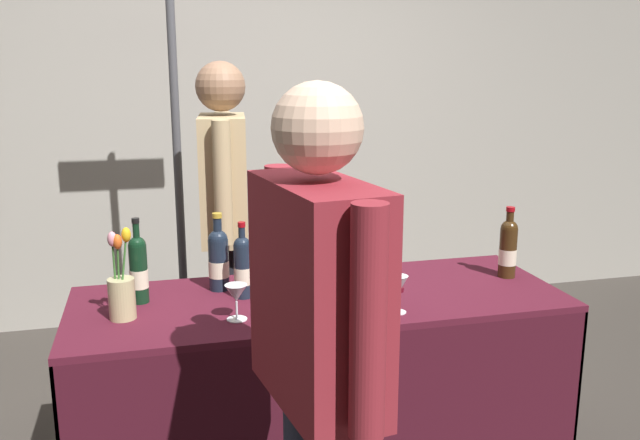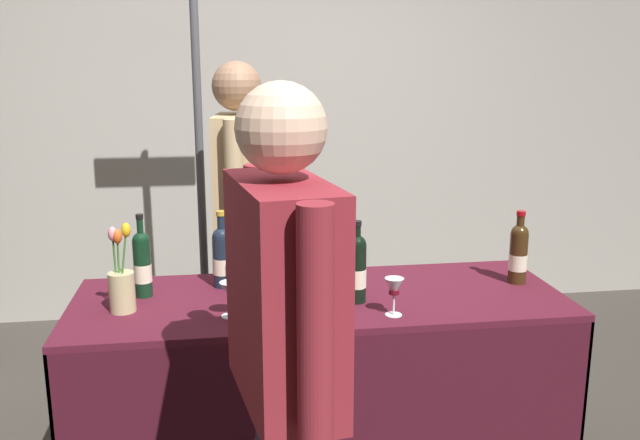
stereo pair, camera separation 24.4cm
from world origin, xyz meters
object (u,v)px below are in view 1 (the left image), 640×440
Objects in this scene: wine_glass_mid at (282,265)px; flower_vase at (122,292)px; vendor_presenter at (224,205)px; display_bottle_0 at (508,247)px; featured_wine_bottle at (337,253)px; wine_glass_near_vendor at (399,286)px; tasting_table at (320,354)px; taster_foreground_right at (318,338)px; wine_glass_near_taster at (236,294)px; booth_signpost at (176,118)px.

flower_vase is at bearing -162.87° from wine_glass_mid.
display_bottle_0 is at bearing 63.85° from vendor_presenter.
featured_wine_bottle is at bearing 173.75° from display_bottle_0.
display_bottle_0 is at bearing -6.25° from featured_wine_bottle.
display_bottle_0 is at bearing 25.45° from wine_glass_near_vendor.
vendor_presenter reaches higher than wine_glass_near_vendor.
vendor_presenter reaches higher than wine_glass_mid.
wine_glass_mid is (-0.12, 0.13, 0.34)m from tasting_table.
display_bottle_0 is 0.18× the size of taster_foreground_right.
featured_wine_bottle is 0.72m from display_bottle_0.
wine_glass_near_taster is (-0.22, -0.29, -0.00)m from wine_glass_mid.
vendor_presenter is 0.76× the size of booth_signpost.
booth_signpost is (-0.47, 1.15, 0.84)m from tasting_table.
vendor_presenter is at bearing 146.98° from display_bottle_0.
featured_wine_bottle is at bearing -27.45° from taster_foreground_right.
taster_foreground_right reaches higher than flower_vase.
flower_vase is at bearing -175.65° from tasting_table.
wine_glass_mid is at bearing 133.70° from wine_glass_near_vendor.
featured_wine_bottle is at bearing 11.96° from flower_vase.
wine_glass_mid is at bearing 53.52° from wine_glass_near_taster.
wine_glass_near_taster is 0.68m from taster_foreground_right.
taster_foreground_right is at bearing -104.64° from tasting_table.
taster_foreground_right is 2.03m from booth_signpost.
wine_glass_mid is at bearing 174.63° from display_bottle_0.
featured_wine_bottle is 0.74m from vendor_presenter.
flower_vase reaches higher than tasting_table.
booth_signpost reaches higher than wine_glass_mid.
display_bottle_0 reaches higher than wine_glass_near_taster.
vendor_presenter reaches higher than wine_glass_near_taster.
taster_foreground_right is (0.12, -0.67, 0.10)m from wine_glass_near_taster.
flower_vase reaches higher than display_bottle_0.
wine_glass_mid is 0.37m from wine_glass_near_taster.
flower_vase is at bearing 164.27° from wine_glass_near_taster.
featured_wine_bottle is at bearing 37.81° from vendor_presenter.
flower_vase reaches higher than wine_glass_near_taster.
tasting_table is 0.90m from display_bottle_0.
booth_signpost is at bearing 77.88° from flower_vase.
booth_signpost is (0.26, 1.20, 0.50)m from flower_vase.
flower_vase is (-0.95, 0.18, -0.00)m from wine_glass_near_vendor.
vendor_presenter is (0.45, 0.81, 0.12)m from flower_vase.
wine_glass_mid is 1.18m from booth_signpost.
tasting_table is 0.50m from wine_glass_near_taster.
wine_glass_near_vendor is at bearing -70.64° from featured_wine_bottle.
featured_wine_bottle reaches higher than wine_glass_near_vendor.
wine_glass_near_vendor is 0.51m from wine_glass_mid.
taster_foreground_right is (0.51, -0.77, 0.09)m from flower_vase.
display_bottle_0 is 0.91× the size of flower_vase.
display_bottle_0 is 1.54m from flower_vase.
display_bottle_0 is 1.76m from booth_signpost.
display_bottle_0 is 2.24× the size of wine_glass_mid.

